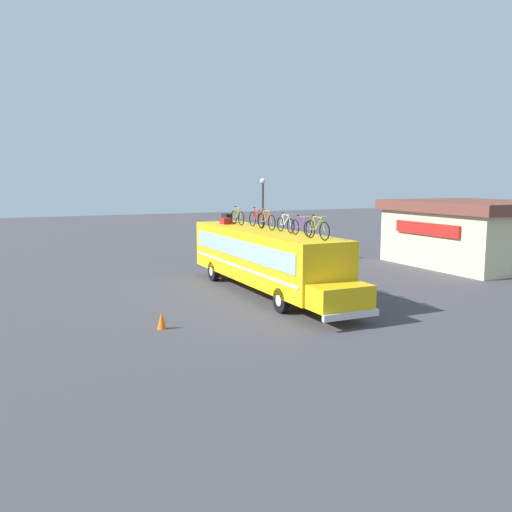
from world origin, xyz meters
name	(u,v)px	position (x,y,z in m)	size (l,w,h in m)	color
ground_plane	(262,292)	(0.00, 0.00, 0.00)	(120.00, 120.00, 0.00)	#423F44
bus	(265,256)	(0.24, 0.00, 1.72)	(13.10, 2.52, 2.94)	yellow
luggage_bag_1	(227,218)	(-4.74, 0.13, 3.18)	(0.75, 0.35, 0.48)	black
luggage_bag_2	(226,221)	(-3.82, -0.31, 3.09)	(0.63, 0.42, 0.32)	maroon
rooftop_bicycle_1	(237,217)	(-3.16, 0.09, 3.33)	(1.67, 0.44, 0.95)	black
rooftop_bicycle_2	(257,219)	(-1.52, 0.41, 3.34)	(1.69, 0.44, 0.97)	black
rooftop_bicycle_3	(266,221)	(-0.02, 0.21, 3.33)	(1.80, 0.44, 0.95)	black
rooftop_bicycle_4	(285,224)	(1.52, 0.39, 3.30)	(1.60, 0.44, 0.86)	black
rooftop_bicycle_5	(301,227)	(3.06, 0.31, 3.30)	(1.70, 0.44, 0.86)	black
rooftop_bicycle_6	(317,229)	(4.53, 0.17, 3.33)	(1.77, 0.44, 0.96)	black
roadside_building	(472,233)	(-1.79, 15.20, 2.03)	(9.24, 7.71, 3.97)	beige
traffic_cone	(162,320)	(4.26, -6.03, 0.31)	(0.32, 0.32, 0.63)	orange
street_lamp	(263,211)	(-8.56, 4.16, 3.27)	(0.34, 0.34, 5.34)	#38383D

